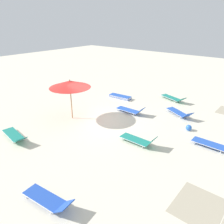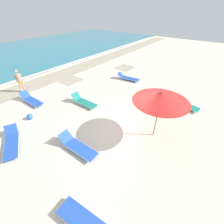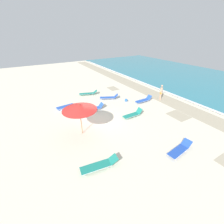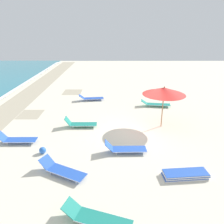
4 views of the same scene
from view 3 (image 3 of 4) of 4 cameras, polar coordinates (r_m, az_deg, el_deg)
ground_plane at (r=13.19m, az=-6.30°, el=-4.59°), size 60.00×60.00×0.16m
ocean_water at (r=27.81m, az=36.09°, el=8.37°), size 60.00×19.04×0.07m
beach_umbrella at (r=10.96m, az=-12.28°, el=1.77°), size 2.54×2.54×2.56m
lounger_stack at (r=16.25m, az=-17.25°, el=1.77°), size 0.78×1.94×0.24m
sun_lounger_under_umbrella at (r=15.19m, az=-6.81°, el=1.42°), size 0.67×2.04×0.59m
sun_lounger_beside_umbrella at (r=11.12m, az=24.47°, el=-12.77°), size 0.84×2.11×0.52m
sun_lounger_near_water_left at (r=17.69m, az=-1.13°, el=5.66°), size 1.49×2.14×0.56m
sun_lounger_near_water_right at (r=14.12m, az=7.97°, el=-0.84°), size 0.65×1.94×0.63m
sun_lounger_mid_beach_solo at (r=19.13m, az=-9.01°, el=7.09°), size 1.28×2.29×0.52m
sun_lounger_mid_beach_pair_a at (r=9.28m, az=-4.81°, el=-19.45°), size 0.90×2.31×0.48m
sun_lounger_mid_beach_pair_b at (r=17.34m, az=12.00°, el=4.54°), size 0.64×2.00×0.60m
beachgoer_wading_adult at (r=18.17m, az=18.24°, el=7.49°), size 0.41×0.29×1.76m
beach_ball at (r=17.10m, az=5.40°, el=4.53°), size 0.34×0.34×0.34m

